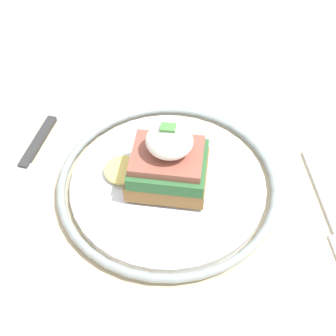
{
  "coord_description": "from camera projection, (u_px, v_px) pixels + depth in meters",
  "views": [
    {
      "loc": [
        -0.03,
        0.4,
        1.18
      ],
      "look_at": [
        0.02,
        0.06,
        0.78
      ],
      "focal_mm": 50.0,
      "sensor_mm": 36.0,
      "label": 1
    }
  ],
  "objects": [
    {
      "name": "knife",
      "position": [
        27.0,
        161.0,
        0.58
      ],
      "size": [
        0.04,
        0.19,
        0.01
      ],
      "color": "#2D2D2D",
      "rests_on": "dining_table"
    },
    {
      "name": "sandwich",
      "position": [
        168.0,
        162.0,
        0.52
      ],
      "size": [
        0.12,
        0.08,
        0.09
      ],
      "color": "olive",
      "rests_on": "plate"
    },
    {
      "name": "dining_table",
      "position": [
        188.0,
        207.0,
        0.68
      ],
      "size": [
        1.01,
        0.83,
        0.74
      ],
      "color": "#C6B28E",
      "rests_on": "ground_plane"
    },
    {
      "name": "fork",
      "position": [
        328.0,
        209.0,
        0.53
      ],
      "size": [
        0.05,
        0.16,
        0.0
      ],
      "color": "silver",
      "rests_on": "dining_table"
    },
    {
      "name": "plate",
      "position": [
        168.0,
        183.0,
        0.55
      ],
      "size": [
        0.26,
        0.26,
        0.02
      ],
      "color": "silver",
      "rests_on": "dining_table"
    }
  ]
}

